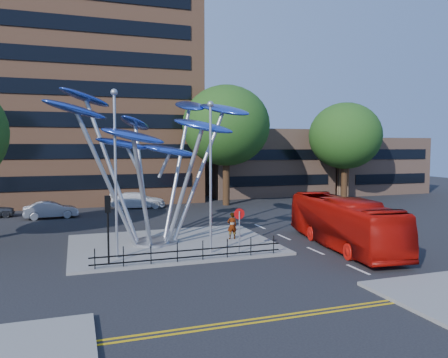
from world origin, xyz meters
name	(u,v)px	position (x,y,z in m)	size (l,w,h in m)	color
ground	(219,271)	(0.00, 0.00, 0.00)	(120.00, 120.00, 0.00)	black
traffic_island	(173,244)	(-1.00, 6.00, 0.07)	(12.00, 9.00, 0.15)	slate
double_yellow_near	(272,317)	(0.00, -6.00, 0.01)	(40.00, 0.12, 0.01)	gold
double_yellow_far	(276,320)	(0.00, -6.30, 0.01)	(40.00, 0.12, 0.01)	gold
brick_tower	(77,64)	(-6.00, 32.00, 15.00)	(25.00, 15.00, 30.00)	#996342
low_building_near	(266,162)	(16.00, 30.00, 4.00)	(15.00, 8.00, 8.00)	#A47960
low_building_far	(370,165)	(30.00, 28.00, 3.50)	(12.00, 8.00, 7.00)	#A47960
tree_right	(226,126)	(8.00, 22.00, 8.04)	(8.80, 8.80, 12.11)	black
tree_far	(345,136)	(22.00, 22.00, 7.11)	(8.00, 8.00, 10.81)	black
leaf_sculpture	(152,132)	(-2.07, 6.68, 6.87)	(12.72, 9.54, 9.51)	#9EA0A5
street_lamp_left	(115,159)	(-4.50, 3.50, 5.36)	(0.36, 0.36, 8.80)	#9EA0A5
street_lamp_right	(211,163)	(0.50, 3.00, 5.09)	(0.36, 0.36, 8.30)	#9EA0A5
traffic_light_island	(108,215)	(-5.00, 2.50, 2.61)	(0.28, 0.18, 3.42)	black
no_entry_sign_island	(239,223)	(2.00, 2.52, 1.82)	(0.60, 0.10, 2.45)	#9EA0A5
pedestrian_railing_front	(190,253)	(-1.00, 1.70, 0.55)	(10.00, 0.06, 1.00)	black
red_bus	(343,223)	(8.50, 2.26, 1.48)	(2.49, 10.65, 2.97)	#B30E08
pedestrian	(232,226)	(2.81, 5.94, 1.00)	(0.62, 0.40, 1.69)	gray
parked_car_mid	(51,210)	(-8.49, 19.04, 0.70)	(1.49, 4.26, 1.40)	#A4A6AB
parked_car_right	(138,200)	(-0.82, 22.80, 0.76)	(2.13, 5.24, 1.52)	white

